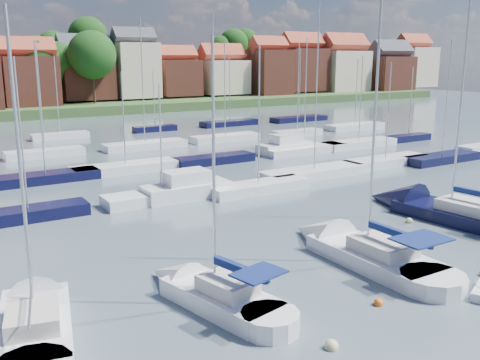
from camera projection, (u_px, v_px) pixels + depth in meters
ground at (151, 154)px, 61.69m from camera, size 260.00×260.00×0.00m
sailboat_left at (208, 294)px, 24.49m from camera, size 4.40×9.67×12.82m
sailboat_centre at (354, 250)px, 30.04m from camera, size 3.18×12.04×16.34m
sailboat_navy at (434, 210)px, 37.90m from camera, size 5.01×13.82×18.62m
sailboat_far at (36, 318)px, 22.31m from camera, size 4.95×10.83×13.93m
buoy_b at (331, 349)px, 20.58m from camera, size 0.55×0.55×0.55m
buoy_c at (378, 305)px, 24.18m from camera, size 0.44×0.44×0.44m
buoy_e at (409, 222)px, 36.20m from camera, size 0.45×0.45×0.45m
marina_field at (184, 155)px, 58.55m from camera, size 79.62×41.41×15.93m
far_shore_town at (20, 82)px, 138.53m from camera, size 212.46×90.00×22.27m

